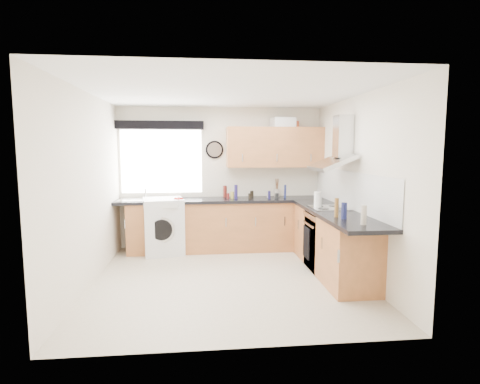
{
  "coord_description": "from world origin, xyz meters",
  "views": [
    {
      "loc": [
        -0.33,
        -4.94,
        1.78
      ],
      "look_at": [
        0.25,
        0.85,
        1.1
      ],
      "focal_mm": 28.0,
      "sensor_mm": 36.0,
      "label": 1
    }
  ],
  "objects": [
    {
      "name": "worktop_back",
      "position": [
        0.0,
        1.5,
        0.89
      ],
      "size": [
        3.6,
        0.62,
        0.05
      ],
      "primitive_type": "cube",
      "color": "black",
      "rests_on": "base_cab_back"
    },
    {
      "name": "casserole",
      "position": [
        1.09,
        1.64,
        2.23
      ],
      "size": [
        0.44,
        0.35,
        0.17
      ],
      "primitive_type": "cube",
      "rotation": [
        0.0,
        0.0,
        0.16
      ],
      "color": "silver",
      "rests_on": "upper_cabinets"
    },
    {
      "name": "base_cab_back",
      "position": [
        -0.1,
        1.51,
        0.43
      ],
      "size": [
        3.0,
        0.58,
        0.86
      ],
      "primitive_type": "cube",
      "color": "#995B31",
      "rests_on": "ground_plane"
    },
    {
      "name": "utensil_pot",
      "position": [
        1.01,
        1.7,
        0.98
      ],
      "size": [
        0.1,
        0.1,
        0.13
      ],
      "primitive_type": "cylinder",
      "rotation": [
        0.0,
        0.0,
        0.03
      ],
      "color": "#A1968D",
      "rests_on": "worktop_back"
    },
    {
      "name": "bottle_1",
      "position": [
        1.5,
        -0.89,
        1.02
      ],
      "size": [
        0.07,
        0.07,
        0.23
      ],
      "primitive_type": "cylinder",
      "color": "#B9AF9E",
      "rests_on": "worktop_right"
    },
    {
      "name": "jar_8",
      "position": [
        0.81,
        1.38,
        0.98
      ],
      "size": [
        0.05,
        0.05,
        0.14
      ],
      "primitive_type": "cylinder",
      "color": "#171343",
      "rests_on": "worktop_back"
    },
    {
      "name": "ceiling",
      "position": [
        0.0,
        0.0,
        2.5
      ],
      "size": [
        3.6,
        3.6,
        0.02
      ],
      "primitive_type": "cube",
      "color": "white",
      "rests_on": "wall_back"
    },
    {
      "name": "base_cab_right",
      "position": [
        1.51,
        0.15,
        0.43
      ],
      "size": [
        0.58,
        2.1,
        0.86
      ],
      "primitive_type": "cube",
      "color": "#995B31",
      "rests_on": "ground_plane"
    },
    {
      "name": "extractor_hood",
      "position": [
        1.6,
        0.3,
        1.77
      ],
      "size": [
        0.52,
        0.78,
        0.66
      ],
      "primitive_type": null,
      "color": "#B6B8BA",
      "rests_on": "wall_right"
    },
    {
      "name": "hob_plate",
      "position": [
        1.5,
        0.3,
        0.92
      ],
      "size": [
        0.52,
        0.52,
        0.01
      ],
      "primitive_type": "cube",
      "color": "#B6B8BA",
      "rests_on": "worktop_right"
    },
    {
      "name": "bottle_2",
      "position": [
        1.35,
        -0.4,
        1.03
      ],
      "size": [
        0.05,
        0.05,
        0.24
      ],
      "primitive_type": "cylinder",
      "color": "brown",
      "rests_on": "worktop_right"
    },
    {
      "name": "ground_plane",
      "position": [
        0.0,
        0.0,
        0.0
      ],
      "size": [
        3.6,
        3.6,
        0.0
      ],
      "primitive_type": "plane",
      "color": "beige"
    },
    {
      "name": "upper_cabinets",
      "position": [
        0.95,
        1.62,
        1.8
      ],
      "size": [
        1.7,
        0.35,
        0.7
      ],
      "primitive_type": "cube",
      "color": "#995B31",
      "rests_on": "wall_back"
    },
    {
      "name": "oven",
      "position": [
        1.5,
        0.3,
        0.42
      ],
      "size": [
        0.56,
        0.58,
        0.85
      ],
      "primitive_type": "cube",
      "color": "black",
      "rests_on": "ground_plane"
    },
    {
      "name": "jar_1",
      "position": [
        0.24,
        1.45,
        1.03
      ],
      "size": [
        0.06,
        0.06,
        0.24
      ],
      "primitive_type": "cylinder",
      "color": "#1C1548",
      "rests_on": "worktop_back"
    },
    {
      "name": "jar_5",
      "position": [
        0.07,
        1.7,
        1.01
      ],
      "size": [
        0.07,
        0.07,
        0.21
      ],
      "primitive_type": "cylinder",
      "color": "#561712",
      "rests_on": "worktop_back"
    },
    {
      "name": "base_cab_corner",
      "position": [
        1.5,
        1.5,
        0.43
      ],
      "size": [
        0.6,
        0.6,
        0.86
      ],
      "primitive_type": "cube",
      "color": "#995B31",
      "rests_on": "ground_plane"
    },
    {
      "name": "wall_left",
      "position": [
        -1.8,
        0.0,
        1.25
      ],
      "size": [
        0.02,
        3.6,
        2.5
      ],
      "primitive_type": "cube",
      "color": "silver",
      "rests_on": "ground_plane"
    },
    {
      "name": "jar_4",
      "position": [
        0.18,
        1.51,
        0.97
      ],
      "size": [
        0.06,
        0.06,
        0.12
      ],
      "primitive_type": "cylinder",
      "color": "#A59639",
      "rests_on": "worktop_back"
    },
    {
      "name": "kitchen_roll",
      "position": [
        1.35,
        0.36,
        1.03
      ],
      "size": [
        0.13,
        0.13,
        0.24
      ],
      "primitive_type": "cylinder",
      "rotation": [
        0.0,
        0.0,
        -0.19
      ],
      "color": "silver",
      "rests_on": "worktop_right"
    },
    {
      "name": "wall_clock",
      "position": [
        -0.11,
        1.76,
        1.76
      ],
      "size": [
        0.32,
        0.04,
        0.32
      ],
      "primitive_type": "cylinder",
      "rotation": [
        1.57,
        0.0,
        0.0
      ],
      "color": "black",
      "rests_on": "wall_back"
    },
    {
      "name": "jar_9",
      "position": [
        0.11,
        1.51,
        0.96
      ],
      "size": [
        0.05,
        0.05,
        0.09
      ],
      "primitive_type": "cylinder",
      "color": "#5F1514",
      "rests_on": "worktop_back"
    },
    {
      "name": "jar_7",
      "position": [
        0.47,
        1.37,
        0.96
      ],
      "size": [
        0.06,
        0.06,
        0.1
      ],
      "primitive_type": "cylinder",
      "color": "black",
      "rests_on": "worktop_back"
    },
    {
      "name": "wall_right",
      "position": [
        1.8,
        0.0,
        1.25
      ],
      "size": [
        0.02,
        3.6,
        2.5
      ],
      "primitive_type": "cube",
      "color": "silver",
      "rests_on": "ground_plane"
    },
    {
      "name": "wall_back",
      "position": [
        0.0,
        1.8,
        1.25
      ],
      "size": [
        3.6,
        0.02,
        2.5
      ],
      "primitive_type": "cube",
      "color": "silver",
      "rests_on": "ground_plane"
    },
    {
      "name": "window",
      "position": [
        -1.05,
        1.79,
        1.55
      ],
      "size": [
        1.4,
        0.02,
        1.1
      ],
      "primitive_type": "cube",
      "color": "silver",
      "rests_on": "wall_back"
    },
    {
      "name": "tomato_cluster",
      "position": [
        -0.73,
        1.3,
        0.94
      ],
      "size": [
        0.17,
        0.17,
        0.06
      ],
      "primitive_type": null,
      "rotation": [
        0.0,
        0.0,
        -0.32
      ],
      "color": "#A41510",
      "rests_on": "worktop_back"
    },
    {
      "name": "bottle_0",
      "position": [
        1.41,
        -0.53,
        1.01
      ],
      "size": [
        0.07,
        0.07,
        0.21
      ],
      "primitive_type": "cylinder",
      "color": "#151A49",
      "rests_on": "worktop_right"
    },
    {
      "name": "jar_3",
      "position": [
        0.55,
        1.7,
        0.96
      ],
      "size": [
        0.06,
        0.06,
        0.11
      ],
      "primitive_type": "cylinder",
      "color": "black",
      "rests_on": "worktop_back"
    },
    {
      "name": "worktop_right",
      "position": [
        1.5,
        0.0,
        0.89
      ],
      "size": [
        0.62,
        2.42,
        0.05
      ],
      "primitive_type": "cube",
      "color": "black",
      "rests_on": "base_cab_right"
    },
    {
      "name": "splashback",
      "position": [
        1.79,
        0.3,
        1.18
      ],
      "size": [
        0.01,
        3.0,
        0.54
      ],
      "primitive_type": "cube",
      "color": "white",
      "rests_on": "wall_right"
    },
    {
      "name": "jar_0",
      "position": [
        0.83,
        1.56,
        0.97
      ],
      "size": [
        0.06,
        0.06,
        0.12
      ],
      "primitive_type": "cylinder",
      "color": "#A19A89",
      "rests_on": "worktop_back"
    },
    {
      "name": "jar_2",
      "position": [
        0.96,
        1.45,
        0.96
      ],
      "size": [
        0.07,
        0.07,
        0.09
      ],
      "primitive_type": "cylinder",
      "color": "black",
      "rests_on": "worktop_back"
    },
    {
      "name": "washing_machine",
      "position": [
        -1.0,
        1.4,
        0.47
      ],
      "size": [
        0.74,
        0.73,
        0.94
      ],
      "primitive_type": "cube",
      "rotation": [
        0.0,
        0.0,
        0.18
      ],
      "color": "silver",
      "rests_on": "ground_plane"
    },
    {
      "name": "storage_box",
      "position": [
        1.27,
        1.72,
        2.2
      ],
      "size": [
        0.28,
        0.25,
        0.11
      ],
      "primitive_type": "cube",
      "rotation": [
        0.0,
        0.0,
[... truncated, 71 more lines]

